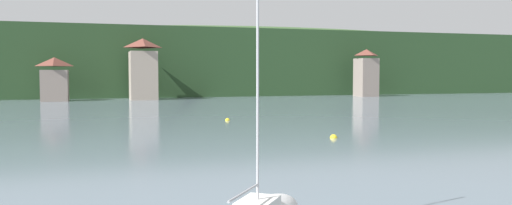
# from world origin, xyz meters

# --- Properties ---
(wooded_hillside) EXTENTS (352.00, 69.93, 26.25)m
(wooded_hillside) POSITION_xyz_m (20.44, 149.39, 5.50)
(wooded_hillside) COLOR #264223
(wooded_hillside) RESTS_ON ground_plane
(shore_building_westcentral) EXTENTS (4.20, 4.99, 6.92)m
(shore_building_westcentral) POSITION_xyz_m (-13.78, 104.06, 3.36)
(shore_building_westcentral) COLOR gray
(shore_building_westcentral) RESTS_ON ground_plane
(shore_building_central) EXTENTS (4.57, 5.95, 10.20)m
(shore_building_central) POSITION_xyz_m (0.00, 104.52, 4.95)
(shore_building_central) COLOR gray
(shore_building_central) RESTS_ON ground_plane
(shore_building_eastcentral) EXTENTS (3.65, 3.97, 8.93)m
(shore_building_eastcentral) POSITION_xyz_m (41.34, 103.57, 4.34)
(shore_building_eastcentral) COLOR gray
(shore_building_eastcentral) RESTS_ON ground_plane
(mooring_buoy_near) EXTENTS (0.44, 0.44, 0.44)m
(mooring_buoy_near) POSITION_xyz_m (4.15, 63.43, 0.00)
(mooring_buoy_near) COLOR yellow
(mooring_buoy_near) RESTS_ON ground_plane
(mooring_buoy_mid) EXTENTS (0.51, 0.51, 0.51)m
(mooring_buoy_mid) POSITION_xyz_m (7.89, 48.62, 0.00)
(mooring_buoy_mid) COLOR yellow
(mooring_buoy_mid) RESTS_ON ground_plane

